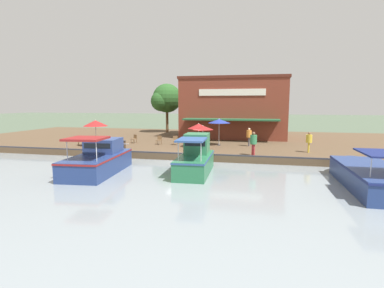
{
  "coord_description": "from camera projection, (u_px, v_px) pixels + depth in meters",
  "views": [
    {
      "loc": [
        22.54,
        5.8,
        4.57
      ],
      "look_at": [
        -1.0,
        0.44,
        1.3
      ],
      "focal_mm": 28.0,
      "sensor_mm": 36.0,
      "label": 1
    }
  ],
  "objects": [
    {
      "name": "ground_plane",
      "position": [
        184.0,
        162.0,
        23.67
      ],
      "size": [
        220.0,
        220.0,
        0.0
      ],
      "primitive_type": "plane",
      "color": "#4C5B47"
    },
    {
      "name": "quay_deck",
      "position": [
        208.0,
        141.0,
        34.26
      ],
      "size": [
        22.0,
        56.0,
        0.6
      ],
      "primitive_type": "cube",
      "color": "brown",
      "rests_on": "ground"
    },
    {
      "name": "quay_edge_fender",
      "position": [
        184.0,
        153.0,
        23.68
      ],
      "size": [
        0.2,
        50.4,
        0.1
      ],
      "primitive_type": "cube",
      "color": "#2D2D33",
      "rests_on": "quay_deck"
    },
    {
      "name": "waterfront_restaurant",
      "position": [
        234.0,
        108.0,
        35.7
      ],
      "size": [
        9.31,
        12.07,
        6.96
      ],
      "color": "brown",
      "rests_on": "quay_deck"
    },
    {
      "name": "patio_umbrella_by_entrance",
      "position": [
        95.0,
        123.0,
        27.87
      ],
      "size": [
        2.26,
        2.26,
        2.47
      ],
      "color": "#B7B7B7",
      "rests_on": "quay_deck"
    },
    {
      "name": "patio_umbrella_mid_patio_right",
      "position": [
        219.0,
        121.0,
        28.37
      ],
      "size": [
        2.1,
        2.1,
        2.55
      ],
      "color": "#B7B7B7",
      "rests_on": "quay_deck"
    },
    {
      "name": "patio_umbrella_mid_patio_left",
      "position": [
        203.0,
        128.0,
        24.65
      ],
      "size": [
        1.72,
        1.72,
        2.2
      ],
      "color": "#B7B7B7",
      "rests_on": "quay_deck"
    },
    {
      "name": "patio_umbrella_far_corner",
      "position": [
        199.0,
        126.0,
        27.15
      ],
      "size": [
        1.98,
        1.98,
        2.2
      ],
      "color": "#B7B7B7",
      "rests_on": "quay_deck"
    },
    {
      "name": "cafe_chair_under_first_umbrella",
      "position": [
        159.0,
        140.0,
        29.26
      ],
      "size": [
        0.46,
        0.46,
        0.85
      ],
      "color": "brown",
      "rests_on": "quay_deck"
    },
    {
      "name": "cafe_chair_far_corner_seat",
      "position": [
        81.0,
        140.0,
        28.67
      ],
      "size": [
        0.59,
        0.59,
        0.85
      ],
      "color": "brown",
      "rests_on": "quay_deck"
    },
    {
      "name": "cafe_chair_beside_entrance",
      "position": [
        134.0,
        138.0,
        30.29
      ],
      "size": [
        0.58,
        0.58,
        0.85
      ],
      "color": "brown",
      "rests_on": "quay_deck"
    },
    {
      "name": "cafe_chair_mid_patio",
      "position": [
        175.0,
        140.0,
        29.01
      ],
      "size": [
        0.55,
        0.55,
        0.85
      ],
      "color": "brown",
      "rests_on": "quay_deck"
    },
    {
      "name": "cafe_chair_facing_river",
      "position": [
        91.0,
        142.0,
        27.18
      ],
      "size": [
        0.51,
        0.51,
        0.85
      ],
      "color": "brown",
      "rests_on": "quay_deck"
    },
    {
      "name": "person_mid_patio",
      "position": [
        249.0,
        135.0,
        28.0
      ],
      "size": [
        0.48,
        0.48,
        1.7
      ],
      "color": "#4C4C56",
      "rests_on": "quay_deck"
    },
    {
      "name": "person_near_entrance",
      "position": [
        253.0,
        141.0,
        22.9
      ],
      "size": [
        0.52,
        0.52,
        1.83
      ],
      "color": "#B23338",
      "rests_on": "quay_deck"
    },
    {
      "name": "person_at_quay_edge",
      "position": [
        309.0,
        140.0,
        24.36
      ],
      "size": [
        0.47,
        0.47,
        1.68
      ],
      "color": "gold",
      "rests_on": "quay_deck"
    },
    {
      "name": "motorboat_nearest_quay",
      "position": [
        367.0,
        173.0,
        16.64
      ],
      "size": [
        8.23,
        2.84,
        2.2
      ],
      "color": "navy",
      "rests_on": "river_water"
    },
    {
      "name": "motorboat_second_along",
      "position": [
        196.0,
        159.0,
        19.84
      ],
      "size": [
        6.06,
        2.2,
        2.51
      ],
      "color": "#287047",
      "rests_on": "river_water"
    },
    {
      "name": "motorboat_distant_upstream",
      "position": [
        102.0,
        159.0,
        20.06
      ],
      "size": [
        7.19,
        3.18,
        2.48
      ],
      "color": "navy",
      "rests_on": "river_water"
    },
    {
      "name": "mooring_post",
      "position": [
        125.0,
        146.0,
        25.01
      ],
      "size": [
        0.22,
        0.22,
        0.91
      ],
      "color": "#473323",
      "rests_on": "quay_deck"
    },
    {
      "name": "tree_upstream_bank",
      "position": [
        165.0,
        99.0,
        41.06
      ],
      "size": [
        4.16,
        3.96,
        6.69
      ],
      "color": "brown",
      "rests_on": "quay_deck"
    }
  ]
}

